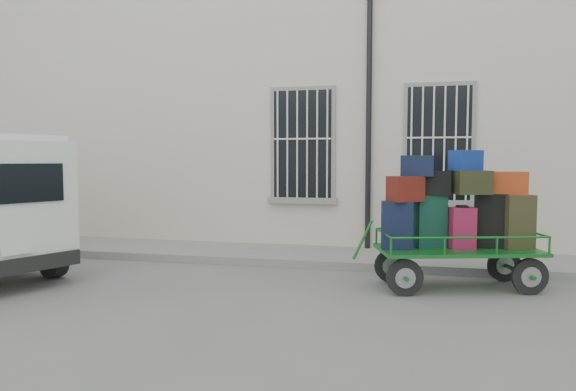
{
  "coord_description": "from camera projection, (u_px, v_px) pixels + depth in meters",
  "views": [
    {
      "loc": [
        1.67,
        -7.44,
        1.93
      ],
      "look_at": [
        -0.26,
        1.0,
        1.33
      ],
      "focal_mm": 32.0,
      "sensor_mm": 36.0,
      "label": 1
    }
  ],
  "objects": [
    {
      "name": "ground",
      "position": [
        290.0,
        288.0,
        7.74
      ],
      "size": [
        80.0,
        80.0,
        0.0
      ],
      "primitive_type": "plane",
      "color": "slate",
      "rests_on": "ground"
    },
    {
      "name": "building",
      "position": [
        338.0,
        117.0,
        12.88
      ],
      "size": [
        24.0,
        5.15,
        6.0
      ],
      "color": "beige",
      "rests_on": "ground"
    },
    {
      "name": "sidewalk",
      "position": [
        315.0,
        256.0,
        9.88
      ],
      "size": [
        24.0,
        1.7,
        0.15
      ],
      "primitive_type": "cube",
      "color": "gray",
      "rests_on": "ground"
    },
    {
      "name": "luggage_cart",
      "position": [
        457.0,
        219.0,
        7.65
      ],
      "size": [
        2.81,
        1.63,
        2.07
      ],
      "rotation": [
        0.0,
        0.0,
        0.26
      ],
      "color": "black",
      "rests_on": "ground"
    }
  ]
}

